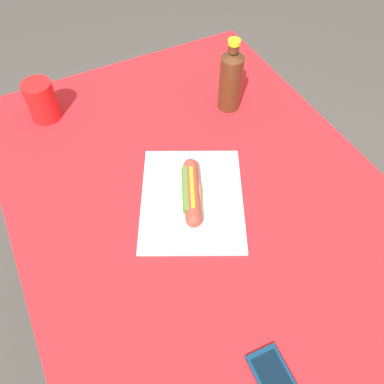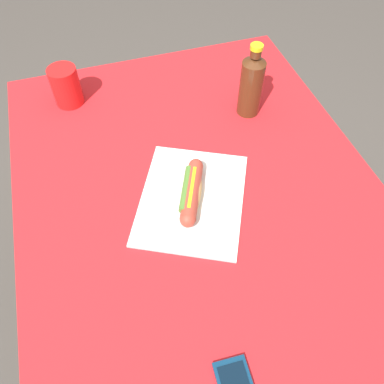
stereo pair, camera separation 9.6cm
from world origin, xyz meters
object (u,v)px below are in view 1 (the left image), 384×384
hot_dog (192,192)px  drinking_cup (42,101)px  soda_bottle (231,79)px  cell_phone (276,383)px

hot_dog → drinking_cup: bearing=27.6°
soda_bottle → drinking_cup: bearing=68.1°
hot_dog → soda_bottle: soda_bottle is taller
soda_bottle → drinking_cup: size_ratio=1.88×
cell_phone → drinking_cup: 0.95m
drinking_cup → hot_dog: bearing=-152.4°
hot_dog → cell_phone: bearing=173.5°
cell_phone → soda_bottle: (0.72, -0.31, 0.09)m
soda_bottle → cell_phone: bearing=156.4°
cell_phone → drinking_cup: bearing=11.9°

